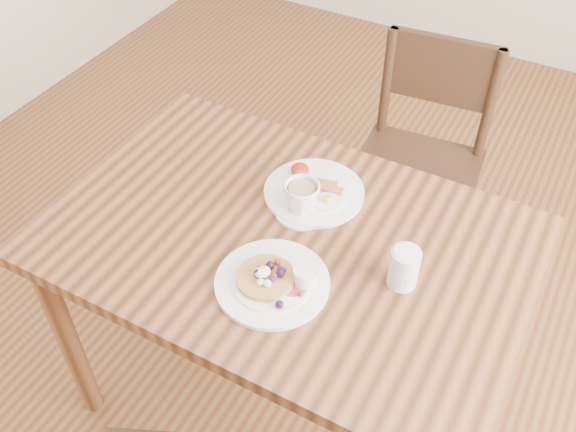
# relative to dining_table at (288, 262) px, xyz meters

# --- Properties ---
(ground) EXTENTS (5.00, 5.00, 0.00)m
(ground) POSITION_rel_dining_table_xyz_m (0.00, 0.00, -0.65)
(ground) COLOR brown
(ground) RESTS_ON ground
(dining_table) EXTENTS (1.20, 0.80, 0.75)m
(dining_table) POSITION_rel_dining_table_xyz_m (0.00, 0.00, 0.00)
(dining_table) COLOR brown
(dining_table) RESTS_ON ground
(chair_far) EXTENTS (0.46, 0.46, 0.88)m
(chair_far) POSITION_rel_dining_table_xyz_m (0.10, 0.78, -0.16)
(chair_far) COLOR #321B12
(chair_far) RESTS_ON ground
(pancake_plate) EXTENTS (0.27, 0.27, 0.06)m
(pancake_plate) POSITION_rel_dining_table_xyz_m (0.05, -0.15, 0.11)
(pancake_plate) COLOR white
(pancake_plate) RESTS_ON dining_table
(breakfast_plate) EXTENTS (0.27, 0.27, 0.04)m
(breakfast_plate) POSITION_rel_dining_table_xyz_m (-0.02, 0.17, 0.11)
(breakfast_plate) COLOR white
(breakfast_plate) RESTS_ON dining_table
(teacup_saucer) EXTENTS (0.14, 0.14, 0.09)m
(teacup_saucer) POSITION_rel_dining_table_xyz_m (-0.01, 0.09, 0.14)
(teacup_saucer) COLOR white
(teacup_saucer) RESTS_ON dining_table
(water_glass) EXTENTS (0.07, 0.07, 0.10)m
(water_glass) POSITION_rel_dining_table_xyz_m (0.31, -0.00, 0.15)
(water_glass) COLOR silver
(water_glass) RESTS_ON dining_table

